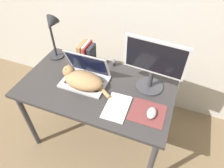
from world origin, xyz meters
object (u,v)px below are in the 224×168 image
Objects in this scene: cat at (82,79)px; external_monitor at (153,63)px; notepad at (117,107)px; laptop at (85,76)px; webcam at (114,62)px; computer_mouse at (152,113)px; desk_lamp at (52,31)px; book_row at (87,54)px.

external_monitor is at bearing 19.28° from cat.
laptop is at bearing 152.69° from notepad.
laptop is 5.44× the size of webcam.
computer_mouse is 0.25m from notepad.
desk_lamp reaches higher than laptop.
computer_mouse is at bearing -73.88° from external_monitor.
cat is at bearing 160.66° from notepad.
laptop is at bearing -67.68° from book_row.
laptop is 0.82× the size of cat.
notepad is (0.33, -0.12, -0.06)m from cat.
external_monitor is 6.80× the size of webcam.
laptop is 1.40× the size of notepad.
book_row is at bearing 8.76° from desk_lamp.
webcam is at bearing 136.28° from computer_mouse.
laptop is 0.38m from notepad.
computer_mouse is 0.52× the size of book_row.
computer_mouse is at bearing -14.33° from laptop.
book_row is at bearing 112.32° from laptop.
external_monitor is (0.50, 0.17, 0.17)m from cat.
computer_mouse is 0.41× the size of notepad.
cat is 0.56m from external_monitor.
computer_mouse is at bearing -9.12° from cat.
external_monitor reaches higher than book_row.
external_monitor is at bearing 60.17° from notepad.
laptop is at bearing -25.19° from desk_lamp.
webcam is at bearing 65.72° from cat.
desk_lamp reaches higher than webcam.
book_row is (-0.09, 0.22, 0.05)m from laptop.
webcam is (0.51, 0.09, -0.25)m from desk_lamp.
computer_mouse is (0.58, -0.15, -0.03)m from laptop.
cat is 1.70× the size of notepad.
laptop is at bearing -166.46° from external_monitor.
cat is at bearing -160.72° from external_monitor.
book_row is (-0.67, 0.36, 0.08)m from computer_mouse.
book_row is 3.06× the size of webcam.
book_row reaches higher than cat.
desk_lamp is at bearing 161.25° from computer_mouse.
notepad is (0.42, -0.39, -0.09)m from book_row.
cat is 0.29m from book_row.
computer_mouse is 1.58× the size of webcam.
laptop is 0.30m from webcam.
desk_lamp is at bearing 154.81° from laptop.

